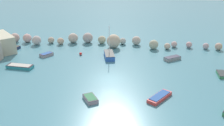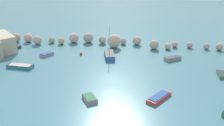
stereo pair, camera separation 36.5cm
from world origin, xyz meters
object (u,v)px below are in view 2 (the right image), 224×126
channel_buoy (81,54)px  moored_boat_5 (90,98)px  moored_boat_6 (47,54)px  moored_boat_8 (20,66)px  moored_boat_2 (173,58)px  moored_boat_3 (14,49)px  moored_boat_0 (222,75)px  moored_boat_1 (109,55)px  moored_boat_7 (159,97)px

channel_buoy → moored_boat_5: moored_boat_5 is taller
moored_boat_6 → moored_boat_8: (-2.42, -6.06, 0.01)m
moored_boat_5 → moored_boat_2: bearing=-67.5°
moored_boat_3 → moored_boat_5: 25.88m
moored_boat_0 → moored_boat_5: size_ratio=0.97×
moored_boat_2 → moored_boat_8: 26.37m
moored_boat_1 → moored_boat_3: bearing=71.2°
moored_boat_7 → moored_boat_8: 23.82m
moored_boat_3 → moored_boat_7: 32.20m
moored_boat_3 → moored_boat_8: 10.00m
moored_boat_1 → moored_boat_6: moored_boat_1 is taller
moored_boat_1 → moored_boat_3: (-19.45, 1.97, -0.21)m
moored_boat_1 → moored_boat_7: size_ratio=1.46×
moored_boat_0 → moored_boat_6: moored_boat_6 is taller
moored_boat_6 → moored_boat_5: bearing=72.0°
moored_boat_1 → moored_boat_7: (8.39, -14.20, -0.22)m
moored_boat_7 → moored_boat_2: bearing=22.9°
channel_buoy → moored_boat_8: bearing=-140.0°
moored_boat_2 → moored_boat_6: bearing=-32.3°
channel_buoy → moored_boat_3: same height
moored_boat_3 → moored_boat_7: (27.84, -16.17, -0.01)m
moored_boat_2 → moored_boat_8: bearing=-19.1°
channel_buoy → moored_boat_0: 24.75m
channel_buoy → moored_boat_2: size_ratio=0.17×
moored_boat_3 → moored_boat_8: moored_boat_8 is taller
moored_boat_0 → moored_boat_2: bearing=50.9°
moored_boat_1 → moored_boat_8: moored_boat_1 is taller
moored_boat_0 → moored_boat_1: moored_boat_1 is taller
moored_boat_5 → moored_boat_7: moored_boat_5 is taller
moored_boat_1 → moored_boat_8: bearing=101.7°
moored_boat_5 → moored_boat_6: 18.91m
moored_boat_3 → moored_boat_7: bearing=-103.9°
moored_boat_0 → moored_boat_8: (-32.51, -0.71, 0.06)m
moored_boat_5 → moored_boat_8: 16.43m
moored_boat_8 → moored_boat_5: bearing=-28.2°
moored_boat_8 → moored_boat_7: bearing=-13.2°
moored_boat_5 → moored_boat_8: bearing=25.4°
moored_boat_3 → channel_buoy: bearing=-78.8°
moored_boat_2 → moored_boat_6: size_ratio=1.19×
channel_buoy → moored_boat_7: size_ratio=0.13×
moored_boat_7 → moored_boat_8: moored_boat_8 is taller
moored_boat_8 → moored_boat_1: bearing=30.4°
moored_boat_2 → moored_boat_7: 14.68m
channel_buoy → moored_boat_2: bearing=-1.9°
moored_boat_7 → channel_buoy: bearing=77.5°
moored_boat_1 → moored_boat_2: moored_boat_1 is taller
moored_boat_3 → moored_boat_5: bearing=-116.7°
moored_boat_0 → moored_boat_7: (-9.97, -8.40, 0.03)m
moored_boat_1 → moored_boat_8: 15.57m
moored_boat_0 → moored_boat_2: moored_boat_2 is taller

